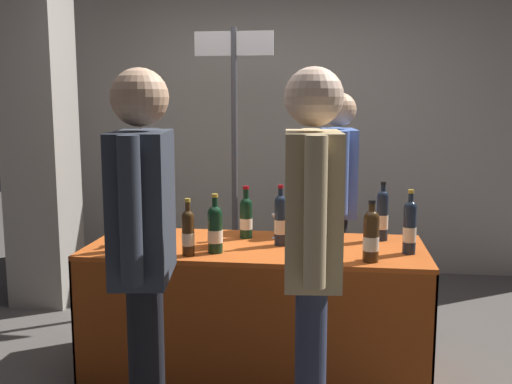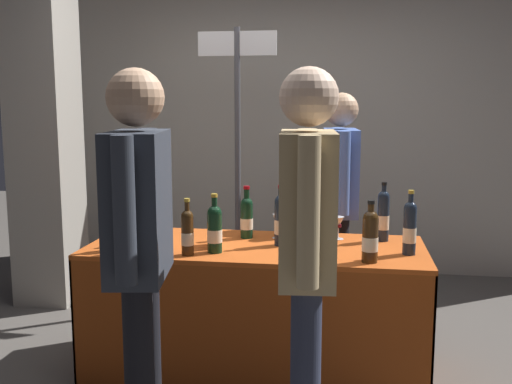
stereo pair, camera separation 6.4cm
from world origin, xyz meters
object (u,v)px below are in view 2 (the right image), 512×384
at_px(wine_glass_near_vendor, 338,223).
at_px(flower_vase, 155,220).
at_px(concrete_pillar, 42,85).
at_px(taster_foreground_right, 307,240).
at_px(tasting_table, 256,282).
at_px(wine_glass_mid, 322,239).
at_px(display_bottle_0, 370,236).
at_px(booth_signpost, 238,131).
at_px(featured_wine_bottle, 300,219).
at_px(wine_glass_near_taster, 278,221).
at_px(vendor_presenter, 340,192).

xyz_separation_m(wine_glass_near_vendor, flower_vase, (-1.03, -0.21, 0.03)).
relative_size(concrete_pillar, taster_foreground_right, 1.98).
xyz_separation_m(tasting_table, wine_glass_mid, (0.38, -0.23, 0.31)).
height_order(display_bottle_0, flower_vase, flower_vase).
bearing_deg(taster_foreground_right, booth_signpost, 12.64).
distance_m(wine_glass_near_vendor, flower_vase, 1.06).
bearing_deg(featured_wine_bottle, taster_foreground_right, -83.86).
bearing_deg(tasting_table, featured_wine_bottle, 16.90).
height_order(concrete_pillar, wine_glass_near_taster, concrete_pillar).
height_order(flower_vase, vendor_presenter, vendor_presenter).
relative_size(wine_glass_mid, booth_signpost, 0.07).
distance_m(featured_wine_bottle, flower_vase, 0.82).
xyz_separation_m(flower_vase, booth_signpost, (0.26, 1.20, 0.44)).
relative_size(flower_vase, vendor_presenter, 0.24).
height_order(concrete_pillar, display_bottle_0, concrete_pillar).
distance_m(vendor_presenter, taster_foreground_right, 1.60).
height_order(concrete_pillar, wine_glass_mid, concrete_pillar).
relative_size(wine_glass_mid, taster_foreground_right, 0.09).
height_order(wine_glass_near_vendor, taster_foreground_right, taster_foreground_right).
bearing_deg(wine_glass_near_taster, wine_glass_mid, -56.98).
bearing_deg(booth_signpost, featured_wine_bottle, -63.60).
distance_m(featured_wine_bottle, vendor_presenter, 0.63).
xyz_separation_m(display_bottle_0, wine_glass_near_vendor, (-0.16, 0.48, -0.04)).
height_order(vendor_presenter, taster_foreground_right, taster_foreground_right).
distance_m(concrete_pillar, flower_vase, 1.68).
relative_size(featured_wine_bottle, vendor_presenter, 0.21).
bearing_deg(wine_glass_near_vendor, concrete_pillar, 161.55).
relative_size(wine_glass_near_vendor, vendor_presenter, 0.08).
xyz_separation_m(display_bottle_0, vendor_presenter, (-0.16, 0.92, 0.07)).
bearing_deg(display_bottle_0, booth_signpost, 122.66).
bearing_deg(wine_glass_near_taster, taster_foreground_right, -77.82).
relative_size(concrete_pillar, display_bottle_0, 10.42).
xyz_separation_m(taster_foreground_right, booth_signpost, (-0.67, 2.14, 0.31)).
relative_size(concrete_pillar, vendor_presenter, 2.08).
xyz_separation_m(featured_wine_bottle, flower_vase, (-0.82, -0.07, -0.02)).
relative_size(concrete_pillar, tasting_table, 1.75).
bearing_deg(wine_glass_near_vendor, featured_wine_bottle, -146.06).
xyz_separation_m(concrete_pillar, wine_glass_near_vendor, (2.18, -0.73, -0.82)).
xyz_separation_m(featured_wine_bottle, vendor_presenter, (0.21, 0.59, 0.07)).
distance_m(display_bottle_0, wine_glass_near_vendor, 0.51).
relative_size(vendor_presenter, taster_foreground_right, 0.95).
bearing_deg(taster_foreground_right, display_bottle_0, -26.50).
distance_m(tasting_table, vendor_presenter, 0.91).
height_order(flower_vase, taster_foreground_right, taster_foreground_right).
relative_size(flower_vase, taster_foreground_right, 0.23).
distance_m(wine_glass_mid, vendor_presenter, 0.91).
distance_m(concrete_pillar, wine_glass_near_vendor, 2.44).
relative_size(tasting_table, featured_wine_bottle, 5.78).
bearing_deg(concrete_pillar, taster_foreground_right, -42.15).
relative_size(concrete_pillar, wine_glass_near_vendor, 24.54).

